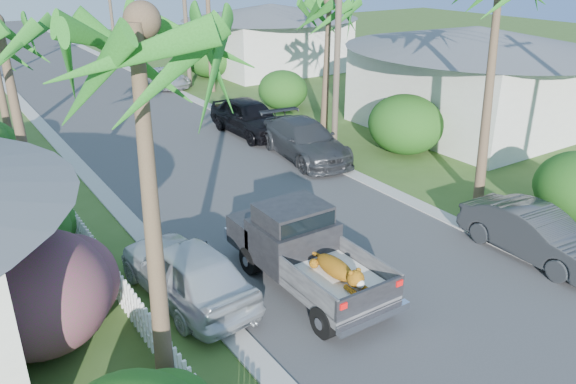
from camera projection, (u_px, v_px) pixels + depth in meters
ground at (505, 363)px, 11.72m from camera, size 120.00×120.00×0.00m
road at (119, 109)px, 30.87m from camera, size 8.00×100.00×0.02m
curb_left at (37, 120)px, 28.67m from camera, size 0.60×100.00×0.06m
curb_right at (191, 98)px, 33.05m from camera, size 0.60×100.00×0.06m
pickup_truck at (299, 246)px, 14.29m from camera, size 1.98×5.12×2.06m
parked_car_rn at (535, 234)px, 15.60m from camera, size 1.59×4.31×1.41m
parked_car_rm at (305, 140)px, 23.17m from camera, size 2.79×5.51×1.53m
parked_car_rf at (249, 117)px, 26.16m from camera, size 2.06×4.94×1.67m
parked_car_rd at (164, 78)px, 35.62m from camera, size 2.40×4.39×1.17m
parked_car_ln at (186, 271)px, 13.65m from camera, size 2.22×4.68×1.55m
palm_l_a at (131, 25)px, 8.14m from camera, size 4.40×4.40×8.20m
palm_r_b at (328, 2)px, 24.23m from camera, size 4.40×4.40×7.20m
shrub_l_b at (38, 292)px, 11.84m from camera, size 3.00×3.30×2.60m
shrub_l_c at (25, 229)px, 15.22m from camera, size 2.40×2.64×2.00m
shrub_r_b at (405, 124)px, 23.63m from camera, size 3.00×3.30×2.50m
shrub_r_c at (283, 90)px, 30.45m from camera, size 2.60×2.86×2.10m
shrub_r_d at (209, 58)px, 38.26m from camera, size 3.20×3.52×2.60m
picket_fence at (133, 308)px, 12.68m from camera, size 0.10×11.00×1.00m
house_right_near at (471, 83)px, 26.66m from camera, size 8.00×9.00×4.80m
house_right_far at (271, 40)px, 40.49m from camera, size 9.00×8.00×4.60m
utility_pole_b at (338, 41)px, 22.72m from camera, size 1.60×0.26×9.00m
utility_pole_c at (185, 12)px, 34.22m from camera, size 1.60×0.26×9.00m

